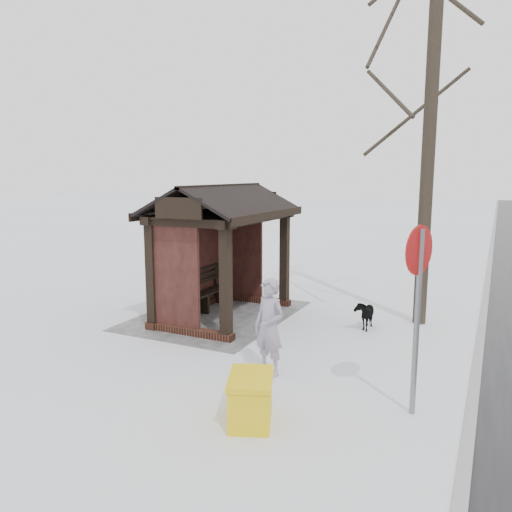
{
  "coord_description": "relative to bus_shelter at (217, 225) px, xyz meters",
  "views": [
    {
      "loc": [
        9.88,
        5.63,
        3.33
      ],
      "look_at": [
        -0.07,
        0.8,
        1.49
      ],
      "focal_mm": 35.0,
      "sensor_mm": 36.0,
      "label": 1
    }
  ],
  "objects": [
    {
      "name": "road_sign",
      "position": [
        3.02,
        4.88,
        -0.28
      ],
      "size": [
        0.65,
        0.26,
        2.66
      ],
      "rotation": [
        0.0,
        0.0,
        -0.35
      ],
      "color": "slate",
      "rests_on": "ground"
    },
    {
      "name": "kerb",
      "position": [
        0.0,
        5.66,
        -2.16
      ],
      "size": [
        120.0,
        0.15,
        0.06
      ],
      "primitive_type": "cube",
      "color": "gray",
      "rests_on": "ground"
    },
    {
      "name": "pedestrian",
      "position": [
        2.64,
        2.52,
        -1.35
      ],
      "size": [
        0.56,
        0.69,
        1.64
      ],
      "primitive_type": "imported",
      "rotation": [
        0.0,
        0.0,
        1.26
      ],
      "color": "#91879E",
      "rests_on": "ground"
    },
    {
      "name": "trampled_patch",
      "position": [
        0.0,
        -0.04,
        -2.16
      ],
      "size": [
        4.2,
        3.2,
        0.02
      ],
      "primitive_type": "cube",
      "color": "gray",
      "rests_on": "ground"
    },
    {
      "name": "ground",
      "position": [
        0.0,
        0.16,
        -2.17
      ],
      "size": [
        120.0,
        120.0,
        0.0
      ],
      "primitive_type": "plane",
      "color": "white",
      "rests_on": "ground"
    },
    {
      "name": "bus_shelter",
      "position": [
        0.0,
        0.0,
        0.0
      ],
      "size": [
        3.6,
        2.4,
        3.09
      ],
      "color": "#3A1E15",
      "rests_on": "ground"
    },
    {
      "name": "dog",
      "position": [
        -0.56,
        3.34,
        -1.84
      ],
      "size": [
        0.78,
        0.4,
        0.64
      ],
      "primitive_type": "imported",
      "rotation": [
        0.0,
        0.0,
        1.64
      ],
      "color": "black",
      "rests_on": "ground"
    },
    {
      "name": "tree_near",
      "position": [
        -1.5,
        4.36,
        3.99
      ],
      "size": [
        3.42,
        3.42,
        9.03
      ],
      "color": "black",
      "rests_on": "ground"
    },
    {
      "name": "grit_bin",
      "position": [
        4.23,
        2.97,
        -1.83
      ],
      "size": [
        1.01,
        0.86,
        0.66
      ],
      "rotation": [
        0.0,
        0.0,
        0.38
      ],
      "color": "yellow",
      "rests_on": "ground"
    }
  ]
}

